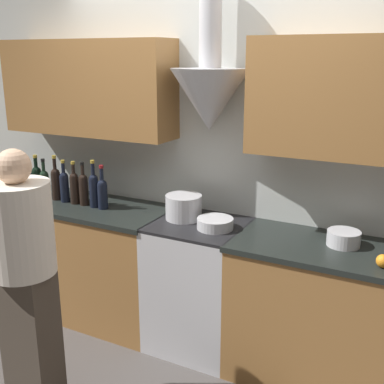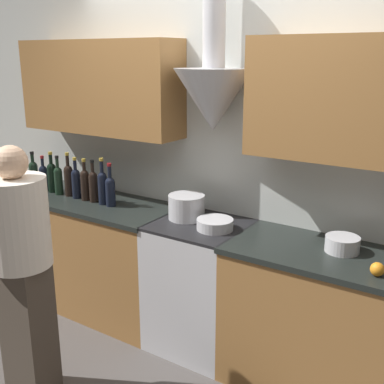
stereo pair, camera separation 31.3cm
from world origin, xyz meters
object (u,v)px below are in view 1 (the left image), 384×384
object	(u,v)px
wine_bottle_5	(64,185)
wine_bottle_9	(102,192)
wine_bottle_7	(84,188)
wine_bottle_0	(17,178)
stove_range	(199,285)
wine_bottle_8	(94,189)
person_foreground_left	(24,273)
orange_fruit	(383,261)
mixing_bowl	(215,223)
saucepan	(344,238)
wine_bottle_4	(56,182)
wine_bottle_6	(74,186)
wine_bottle_1	(28,180)
wine_bottle_2	(37,179)
stock_pot	(184,207)
wine_bottle_3	(45,183)

from	to	relation	value
wine_bottle_5	wine_bottle_9	world-z (taller)	same
wine_bottle_5	wine_bottle_7	xyz separation A→B (m)	(0.19, 0.00, 0.00)
wine_bottle_0	wine_bottle_7	world-z (taller)	wine_bottle_7
stove_range	wine_bottle_5	size ratio (longest dim) A/B	2.80
stove_range	wine_bottle_8	size ratio (longest dim) A/B	2.57
wine_bottle_7	person_foreground_left	distance (m)	1.08
orange_fruit	stove_range	bearing A→B (deg)	172.15
wine_bottle_8	mixing_bowl	world-z (taller)	wine_bottle_8
orange_fruit	wine_bottle_8	bearing A→B (deg)	176.32
saucepan	person_foreground_left	xyz separation A→B (m)	(-1.54, -1.07, -0.12)
wine_bottle_4	wine_bottle_6	distance (m)	0.20
wine_bottle_0	person_foreground_left	size ratio (longest dim) A/B	0.21
wine_bottle_6	wine_bottle_8	world-z (taller)	wine_bottle_8
stove_range	person_foreground_left	bearing A→B (deg)	-120.02
saucepan	person_foreground_left	distance (m)	1.88
wine_bottle_1	mixing_bowl	distance (m)	1.69
wine_bottle_1	orange_fruit	xyz separation A→B (m)	(2.75, -0.14, -0.09)
wine_bottle_4	wine_bottle_5	distance (m)	0.10
wine_bottle_2	stock_pot	distance (m)	1.32
wine_bottle_2	saucepan	world-z (taller)	wine_bottle_2
wine_bottle_2	wine_bottle_8	size ratio (longest dim) A/B	0.94
wine_bottle_3	stock_pot	world-z (taller)	wine_bottle_3
wine_bottle_2	wine_bottle_9	bearing A→B (deg)	-1.88
wine_bottle_1	wine_bottle_4	distance (m)	0.30
wine_bottle_2	wine_bottle_6	world-z (taller)	wine_bottle_2
wine_bottle_3	wine_bottle_9	size ratio (longest dim) A/B	0.97
wine_bottle_6	wine_bottle_1	bearing A→B (deg)	179.19
wine_bottle_9	wine_bottle_1	bearing A→B (deg)	179.18
stove_range	wine_bottle_4	bearing A→B (deg)	-179.25
wine_bottle_8	saucepan	world-z (taller)	wine_bottle_8
wine_bottle_1	wine_bottle_8	bearing A→B (deg)	-0.64
saucepan	stove_range	bearing A→B (deg)	-176.74
wine_bottle_9	saucepan	xyz separation A→B (m)	(1.74, 0.09, -0.08)
wine_bottle_7	stock_pot	bearing A→B (deg)	4.62
wine_bottle_3	wine_bottle_8	size ratio (longest dim) A/B	0.90
wine_bottle_1	person_foreground_left	world-z (taller)	person_foreground_left
wine_bottle_1	wine_bottle_0	bearing A→B (deg)	-170.51
wine_bottle_1	wine_bottle_5	xyz separation A→B (m)	(0.40, -0.01, 0.01)
wine_bottle_3	orange_fruit	world-z (taller)	wine_bottle_3
wine_bottle_4	orange_fruit	world-z (taller)	wine_bottle_4
mixing_bowl	saucepan	xyz separation A→B (m)	(0.81, 0.09, 0.01)
wine_bottle_8	wine_bottle_0	bearing A→B (deg)	-179.30
stove_range	wine_bottle_8	distance (m)	1.06
wine_bottle_1	wine_bottle_4	xyz separation A→B (m)	(0.30, 0.01, 0.02)
wine_bottle_0	wine_bottle_8	world-z (taller)	wine_bottle_8
orange_fruit	wine_bottle_1	bearing A→B (deg)	177.08
wine_bottle_0	saucepan	distance (m)	2.61
wine_bottle_9	mixing_bowl	xyz separation A→B (m)	(0.92, -0.00, -0.09)
stove_range	orange_fruit	distance (m)	1.31
wine_bottle_2	wine_bottle_8	world-z (taller)	wine_bottle_8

